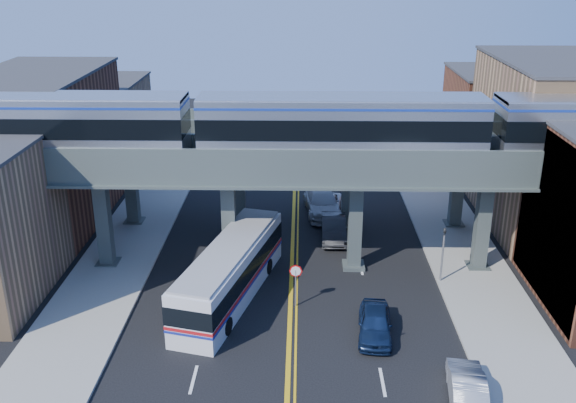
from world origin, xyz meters
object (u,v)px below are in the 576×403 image
Objects in this scene: stop_sign at (296,279)px; car_lane_c at (326,206)px; transit_bus at (230,272)px; car_lane_b at (334,228)px; car_parked_curb at (467,387)px; car_lane_a at (375,323)px; traffic_signal at (443,249)px; transit_train at (341,124)px; car_lane_d at (322,203)px.

car_lane_c is (2.21, 14.12, -1.07)m from stop_sign.
transit_bus reaches higher than car_lane_b.
stop_sign is 0.60× the size of car_parked_curb.
transit_bus is 9.03m from car_lane_a.
traffic_signal reaches higher than car_lane_c.
car_lane_a reaches higher than car_lane_c.
car_parked_curb is (5.18, -13.25, -8.76)m from transit_train.
stop_sign is 9.41m from traffic_signal.
car_parked_curb reaches higher than car_lane_c.
transit_train is 12.67m from car_lane_c.
transit_bus is 14.48m from car_lane_c.
car_lane_a is 0.99× the size of car_parked_curb.
transit_bus is at bearing -31.04° from car_parked_curb.
stop_sign is 14.33m from car_lane_c.
car_lane_a reaches higher than car_parked_curb.
car_lane_b is 1.09× the size of car_parked_curb.
car_lane_a is at bearing -81.85° from car_lane_b.
car_lane_a is 0.87× the size of car_lane_c.
car_parked_curb is (3.59, -5.26, -0.01)m from car_lane_a.
transit_bus reaches higher than stop_sign.
car_lane_d is at bearing -8.87° from transit_bus.
car_parked_curb is at bearing -68.86° from car_lane_c.
car_lane_b reaches higher than car_lane_c.
transit_train is 11.95m from car_lane_a.
car_parked_curb is (5.90, -22.52, -0.16)m from car_lane_d.
transit_bus is at bearing 165.51° from stop_sign.
car_parked_curb is at bearing -72.90° from car_lane_b.
car_lane_a is 17.22m from car_lane_c.
car_lane_b is (-0.03, 4.51, -8.69)m from transit_train.
stop_sign is at bearing -39.16° from car_parked_curb.
car_lane_b is 4.82m from car_lane_d.
car_lane_c is at bearing 95.71° from car_lane_b.
car_lane_c is at bearing -10.18° from transit_bus.
car_lane_d is at bearing 99.01° from car_lane_b.
car_parked_curb is (7.82, -8.25, -1.03)m from stop_sign.
stop_sign is 5.28m from car_lane_a.
car_lane_c is 1.13× the size of car_parked_curb.
transit_bus is at bearing -126.35° from car_lane_b.
transit_train reaches higher than car_lane_d.
transit_bus is at bearing -107.65° from car_lane_c.
transit_bus is at bearing -119.91° from car_lane_d.
stop_sign is 3.96m from transit_bus.
car_lane_b is (6.44, 8.52, -0.81)m from transit_bus.
car_lane_b is at bearing -22.57° from transit_bus.
stop_sign is at bearing -104.58° from car_lane_b.
car_lane_a is at bearing -48.33° from car_parked_curb.
stop_sign is 9.91m from car_lane_b.
transit_train is at bearing 106.48° from car_lane_a.
car_lane_d is (1.91, 14.28, -0.87)m from stop_sign.
transit_bus is 14.89m from car_parked_curb.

